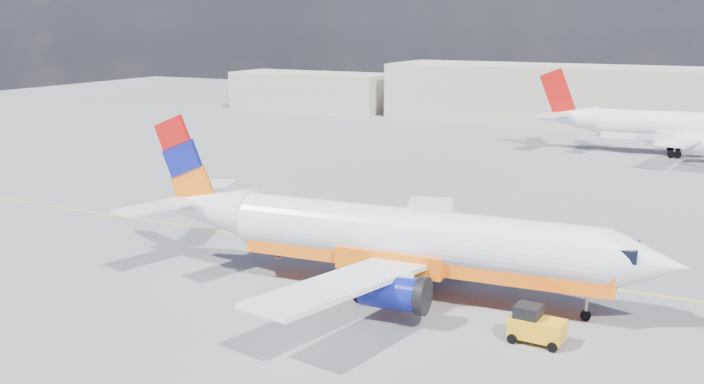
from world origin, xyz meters
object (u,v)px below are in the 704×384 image
at_px(traffic_cone, 279,254).
at_px(gse_tug, 535,326).
at_px(main_jet, 396,239).
at_px(second_jet, 685,128).

bearing_deg(traffic_cone, gse_tug, -18.01).
bearing_deg(gse_tug, main_jet, 162.89).
height_order(main_jet, gse_tug, main_jet).
distance_m(second_jet, traffic_cone, 55.33).
bearing_deg(main_jet, gse_tug, -24.41).
distance_m(second_jet, gse_tug, 57.65).
xyz_separation_m(gse_tug, traffic_cone, (-17.44, 5.67, -0.56)).
relative_size(main_jet, second_jet, 0.99).
relative_size(main_jet, gse_tug, 12.00).
bearing_deg(gse_tug, second_jet, 92.21).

